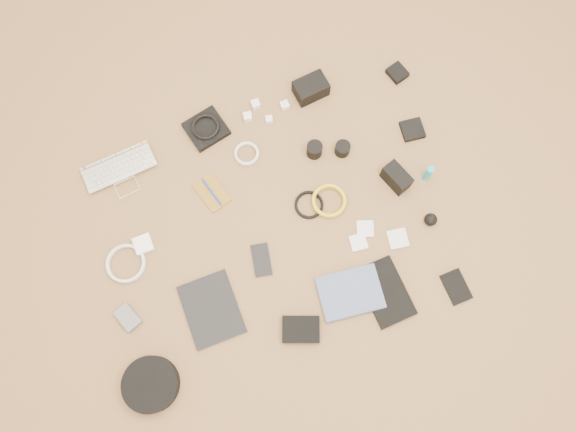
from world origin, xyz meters
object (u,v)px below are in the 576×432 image
object	(u,v)px
dslr_camera	(311,88)
headphone_case	(151,384)
laptop	(123,177)
phone	(261,260)
tablet	(211,309)
paperback	(357,316)

from	to	relation	value
dslr_camera	headphone_case	world-z (taller)	dslr_camera
laptop	headphone_case	world-z (taller)	headphone_case
phone	headphone_case	xyz separation A→B (m)	(-0.51, -0.32, 0.02)
laptop	dslr_camera	world-z (taller)	dslr_camera
tablet	paperback	bearing A→B (deg)	-23.67
dslr_camera	tablet	distance (m)	0.97
dslr_camera	phone	xyz separation A→B (m)	(-0.40, -0.61, -0.03)
laptop	paperback	distance (m)	1.06
laptop	headphone_case	size ratio (longest dim) A/B	1.44
tablet	headphone_case	bearing A→B (deg)	-148.44
laptop	dslr_camera	bearing A→B (deg)	0.95
tablet	phone	world-z (taller)	tablet
phone	paperback	xyz separation A→B (m)	(0.28, -0.31, 0.01)
dslr_camera	paperback	xyz separation A→B (m)	(-0.12, -0.93, -0.03)
paperback	laptop	bearing A→B (deg)	44.91
dslr_camera	tablet	xyz separation A→B (m)	(-0.63, -0.74, -0.03)
dslr_camera	phone	world-z (taller)	dslr_camera
laptop	phone	distance (m)	0.65
tablet	headphone_case	size ratio (longest dim) A/B	1.25
dslr_camera	headphone_case	xyz separation A→B (m)	(-0.91, -0.93, -0.01)
tablet	phone	xyz separation A→B (m)	(0.23, 0.12, -0.00)
headphone_case	dslr_camera	bearing A→B (deg)	45.67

